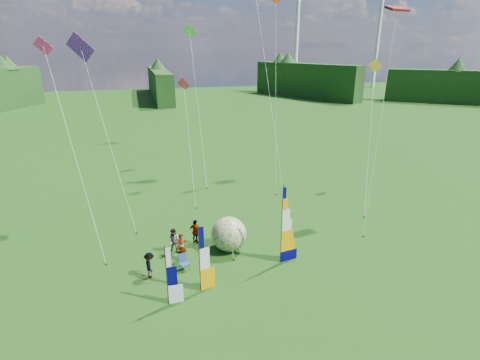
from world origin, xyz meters
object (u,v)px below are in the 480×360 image
object	(u,v)px
spectator_c	(150,265)
camp_chair	(184,263)
feather_banner_main	(282,226)
spectator_d	(196,232)
spectator_a	(182,247)
spectator_b	(174,241)
side_banner_far	(167,277)
bol_inflatable	(229,234)
side_banner_left	(200,260)
kite_whale	(266,57)

from	to	relation	value
spectator_c	camp_chair	distance (m)	2.10
feather_banner_main	spectator_d	world-z (taller)	feather_banner_main
feather_banner_main	camp_chair	xyz separation A→B (m)	(-6.01, 0.78, -2.06)
spectator_a	spectator_c	distance (m)	2.54
feather_banner_main	spectator_c	world-z (taller)	feather_banner_main
feather_banner_main	spectator_b	distance (m)	7.24
side_banner_far	bol_inflatable	xyz separation A→B (m)	(4.49, 4.69, -0.53)
side_banner_left	bol_inflatable	bearing A→B (deg)	44.87
side_banner_far	camp_chair	bearing A→B (deg)	67.95
bol_inflatable	spectator_a	distance (m)	3.25
side_banner_far	spectator_d	bearing A→B (deg)	68.65
spectator_c	camp_chair	bearing A→B (deg)	-92.15
side_banner_left	spectator_c	world-z (taller)	side_banner_left
spectator_d	kite_whale	world-z (taller)	kite_whale
spectator_c	camp_chair	size ratio (longest dim) A/B	1.59
side_banner_left	side_banner_far	xyz separation A→B (m)	(-1.86, -0.68, -0.30)
spectator_a	bol_inflatable	bearing A→B (deg)	-8.43
feather_banner_main	bol_inflatable	bearing A→B (deg)	129.55
spectator_c	spectator_d	world-z (taller)	spectator_d
spectator_a	camp_chair	xyz separation A→B (m)	(-0.03, -1.22, -0.40)
spectator_c	kite_whale	size ratio (longest dim) A/B	0.07
side_banner_left	camp_chair	bearing A→B (deg)	92.47
side_banner_far	camp_chair	xyz separation A→B (m)	(1.26, 3.03, -1.20)
side_banner_left	kite_whale	xyz separation A→B (m)	(10.08, 18.69, 10.02)
spectator_b	spectator_c	xyz separation A→B (m)	(-1.71, -2.41, -0.07)
spectator_b	camp_chair	world-z (taller)	spectator_b
kite_whale	spectator_b	bearing A→B (deg)	-127.29
side_banner_far	bol_inflatable	bearing A→B (deg)	46.70
spectator_b	kite_whale	distance (m)	21.11
side_banner_far	spectator_a	world-z (taller)	side_banner_far
feather_banner_main	spectator_b	xyz separation A→B (m)	(-6.37, 2.99, -1.69)
side_banner_left	spectator_b	world-z (taller)	side_banner_left
side_banner_left	spectator_a	world-z (taller)	side_banner_left
spectator_c	kite_whale	bearing A→B (deg)	-45.49
feather_banner_main	side_banner_far	size ratio (longest dim) A/B	1.50
side_banner_far	spectator_a	bearing A→B (deg)	73.64
side_banner_left	kite_whale	world-z (taller)	kite_whale
feather_banner_main	spectator_d	bearing A→B (deg)	131.53
feather_banner_main	spectator_a	distance (m)	6.52
side_banner_left	camp_chair	world-z (taller)	side_banner_left
kite_whale	spectator_c	bearing A→B (deg)	-126.90
spectator_a	camp_chair	distance (m)	1.29
spectator_b	side_banner_left	bearing A→B (deg)	-49.99
spectator_c	spectator_d	size ratio (longest dim) A/B	0.92
bol_inflatable	spectator_c	distance (m)	5.64
feather_banner_main	bol_inflatable	size ratio (longest dim) A/B	2.18
spectator_b	spectator_d	size ratio (longest dim) A/B	1.00
spectator_d	camp_chair	world-z (taller)	spectator_d
spectator_c	kite_whale	distance (m)	23.71
side_banner_far	feather_banner_main	bearing A→B (deg)	17.64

